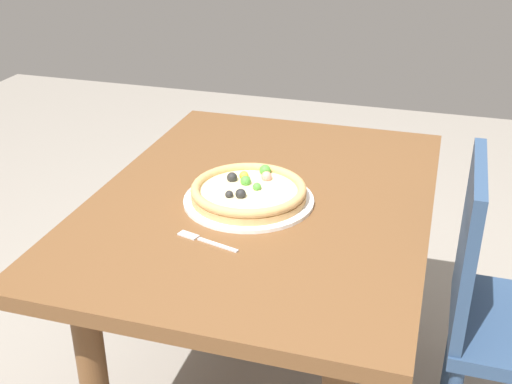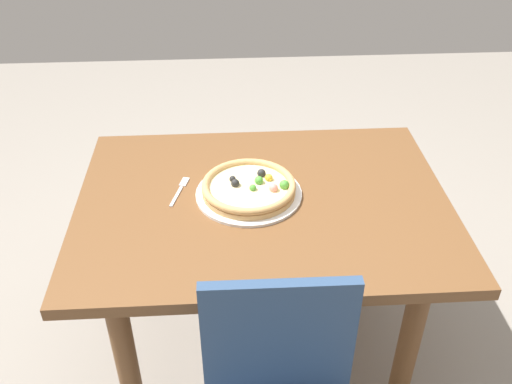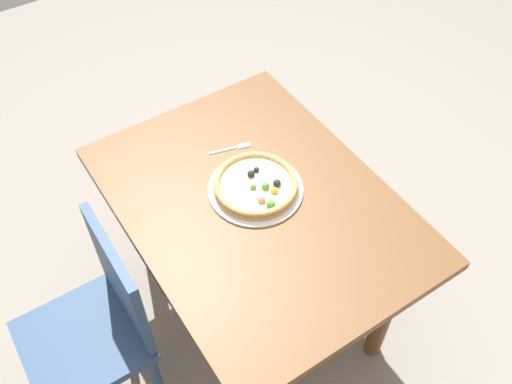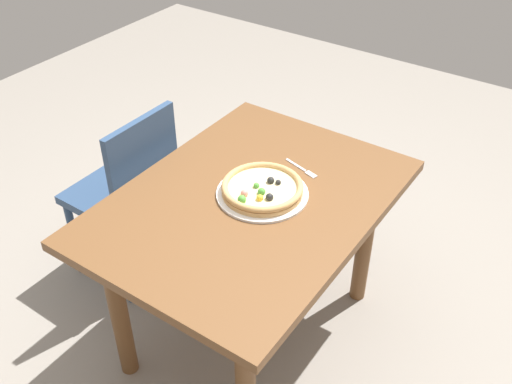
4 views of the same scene
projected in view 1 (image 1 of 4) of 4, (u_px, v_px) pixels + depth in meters
dining_table at (263, 232)px, 1.78m from camera, size 1.19×0.88×0.73m
chair_near at (506, 312)px, 1.67m from camera, size 0.40×0.40×0.88m
plate at (249, 200)px, 1.70m from camera, size 0.34×0.34×0.01m
pizza at (249, 191)px, 1.69m from camera, size 0.30×0.30×0.05m
fork at (203, 240)px, 1.52m from camera, size 0.06×0.16×0.00m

